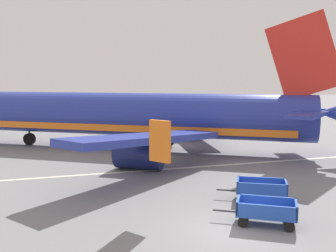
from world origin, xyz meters
TOP-DOWN VIEW (x-y plane):
  - ground_plane at (0.00, 0.00)m, footprint 220.00×220.00m
  - apron_stripe at (0.00, 11.12)m, footprint 120.00×0.36m
  - airplane at (0.90, 18.26)m, footprint 33.67×28.18m
  - baggage_cart_nearest at (1.88, 0.12)m, footprint 3.40×2.52m
  - baggage_cart_second_in_row at (3.38, 3.10)m, footprint 3.47×2.42m

SIDE VIEW (x-z plane):
  - ground_plane at x=0.00m, z-range 0.00..0.00m
  - apron_stripe at x=0.00m, z-range 0.00..0.01m
  - baggage_cart_nearest at x=1.88m, z-range 0.07..1.14m
  - baggage_cart_second_in_row at x=3.38m, z-range 0.07..1.14m
  - airplane at x=0.90m, z-range -2.62..8.72m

